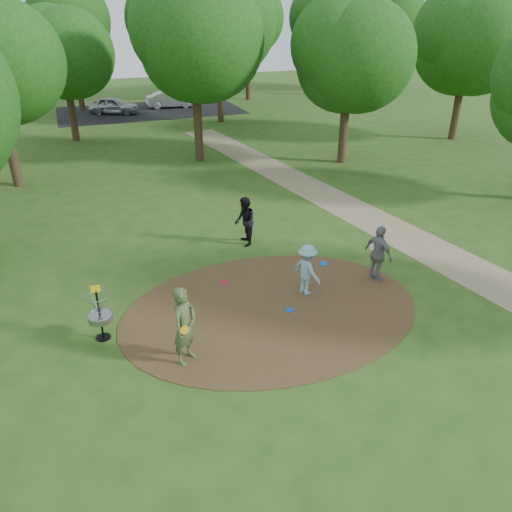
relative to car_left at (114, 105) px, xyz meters
name	(u,v)px	position (x,y,z in m)	size (l,w,h in m)	color
ground	(271,309)	(0.79, -29.64, -0.63)	(100.00, 100.00, 0.00)	#2D5119
dirt_clearing	(271,309)	(0.79, -29.64, -0.62)	(8.40, 8.40, 0.02)	#47301C
footpath	(420,244)	(7.29, -27.64, -0.62)	(2.00, 40.00, 0.01)	#8C7A5B
parking_lot	(150,110)	(2.79, 0.36, -0.62)	(14.00, 8.00, 0.01)	black
player_observer_with_disc	(185,326)	(-1.93, -30.96, 0.36)	(0.85, 0.84, 1.98)	#485A34
player_throwing_with_disc	(307,270)	(2.08, -29.18, 0.15)	(1.03, 1.12, 1.55)	#8AB5CE
player_walking_with_disc	(245,222)	(1.52, -25.43, 0.24)	(0.77, 0.93, 1.74)	black
player_waiting_with_disc	(378,254)	(4.41, -29.25, 0.27)	(0.65, 1.12, 1.79)	gray
disc_ground_blue	(289,310)	(1.23, -29.88, -0.60)	(0.22, 0.22, 0.02)	blue
disc_ground_red	(224,282)	(-0.01, -27.79, -0.60)	(0.22, 0.22, 0.02)	#C1133E
car_left	(114,105)	(0.00, 0.00, 0.00)	(1.48, 3.68, 1.25)	#A3A5AB
car_right	(171,99)	(4.61, 0.94, 0.01)	(1.36, 3.89, 1.28)	#B5BABE
disc_golf_basket	(99,309)	(-3.71, -29.34, 0.25)	(0.63, 0.63, 1.54)	black
tree_ring	(221,67)	(2.63, -19.53, 4.64)	(37.68, 45.97, 9.68)	#332316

